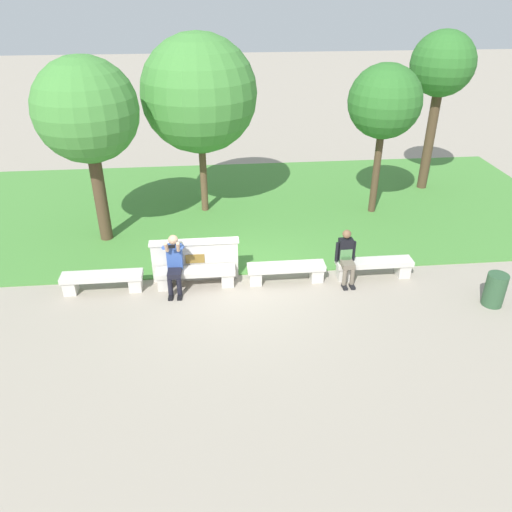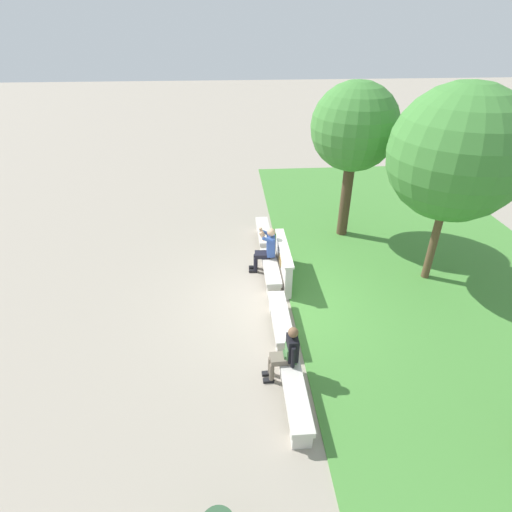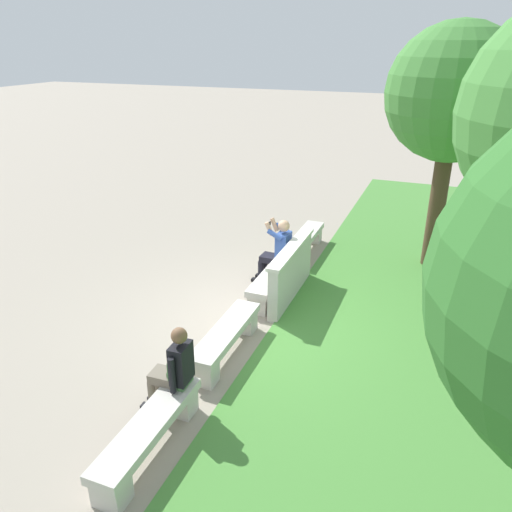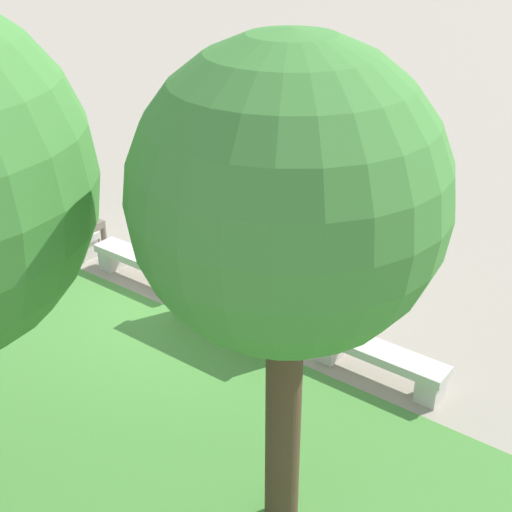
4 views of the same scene
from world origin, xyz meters
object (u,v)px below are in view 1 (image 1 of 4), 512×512
object	(u,v)px
bench_mid	(286,271)
person_distant	(346,255)
tree_behind_wall	(86,112)
person_photographer	(174,261)
bench_far	(374,266)
backpack	(345,255)
tree_right_background	(385,102)
bench_main	(102,280)
bench_near	(196,275)
trash_bin	(495,290)
tree_far_back	(199,94)
tree_left_background	(442,67)

from	to	relation	value
bench_mid	person_distant	xyz separation A→B (m)	(1.38, -0.07, 0.38)
tree_behind_wall	person_photographer	bearing A→B (deg)	-53.49
bench_far	backpack	bearing A→B (deg)	179.32
person_photographer	tree_behind_wall	distance (m)	4.31
person_distant	tree_right_background	world-z (taller)	tree_right_background
bench_main	bench_near	size ratio (longest dim) A/B	1.00
bench_near	trash_bin	world-z (taller)	trash_bin
bench_main	tree_behind_wall	bearing A→B (deg)	97.58
tree_far_back	trash_bin	xyz separation A→B (m)	(6.20, -5.63, -3.09)
tree_behind_wall	tree_far_back	world-z (taller)	tree_far_back
bench_near	person_photographer	world-z (taller)	person_photographer
tree_far_back	person_distant	bearing A→B (deg)	-53.28
person_photographer	person_distant	bearing A→B (deg)	0.16
bench_far	trash_bin	distance (m)	2.63
tree_behind_wall	tree_right_background	bearing A→B (deg)	7.85
bench_main	trash_bin	distance (m)	8.65
person_distant	trash_bin	bearing A→B (deg)	-23.61
tree_right_background	trash_bin	distance (m)	5.93
bench_far	person_distant	bearing A→B (deg)	-174.71
bench_mid	bench_far	xyz separation A→B (m)	(2.10, 0.00, 0.00)
backpack	tree_right_background	bearing A→B (deg)	63.69
person_photographer	bench_mid	bearing A→B (deg)	1.75
person_distant	tree_left_background	xyz separation A→B (m)	(4.08, 5.50, 3.22)
person_distant	trash_bin	size ratio (longest dim) A/B	1.68
bench_mid	tree_behind_wall	world-z (taller)	tree_behind_wall
tree_far_back	tree_right_background	bearing A→B (deg)	-6.54
person_distant	tree_left_background	world-z (taller)	tree_left_background
trash_bin	tree_left_background	bearing A→B (deg)	80.67
bench_main	tree_far_back	distance (m)	5.81
person_photographer	tree_left_background	distance (m)	10.22
bench_near	tree_far_back	world-z (taller)	tree_far_back
bench_mid	tree_left_background	size ratio (longest dim) A/B	0.37
bench_main	bench_far	distance (m)	6.29
backpack	trash_bin	distance (m)	3.29
bench_mid	tree_left_background	bearing A→B (deg)	44.81
tree_behind_wall	bench_far	bearing A→B (deg)	-21.55
tree_left_background	backpack	bearing A→B (deg)	-127.04
tree_right_background	backpack	bearing A→B (deg)	-116.31
tree_behind_wall	tree_right_background	xyz separation A→B (m)	(7.74, 1.07, -0.17)
bench_near	bench_far	bearing A→B (deg)	0.00
backpack	tree_far_back	bearing A→B (deg)	127.14
tree_left_background	tree_right_background	xyz separation A→B (m)	(-2.27, -1.74, -0.62)
bench_mid	trash_bin	bearing A→B (deg)	-17.41
person_distant	backpack	distance (m)	0.09
tree_behind_wall	tree_left_background	bearing A→B (deg)	15.67
bench_mid	tree_right_background	distance (m)	5.71
trash_bin	bench_near	bearing A→B (deg)	168.05
tree_left_background	tree_right_background	bearing A→B (deg)	-142.54
bench_far	tree_far_back	distance (m)	6.62
bench_far	trash_bin	bearing A→B (deg)	-31.20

